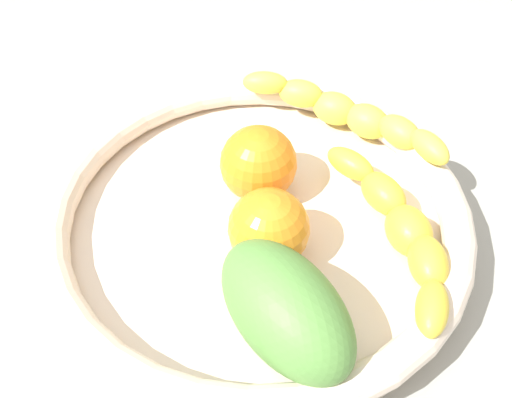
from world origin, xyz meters
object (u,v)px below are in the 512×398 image
Objects in this scene: orange_front at (269,228)px; mango_green at (286,309)px; orange_mid_left at (258,164)px; banana_draped_right at (401,229)px; fruit_bowl at (256,220)px; banana_draped_left at (348,113)px.

mango_green is at bearing 32.32° from orange_front.
banana_draped_right is at bearing 84.91° from orange_mid_left.
fruit_bowl is at bearing -78.42° from banana_draped_right.
mango_green is (11.48, -5.40, 1.25)cm from banana_draped_right.
orange_front is 0.52× the size of mango_green.
orange_front is at bearing 40.92° from fruit_bowl.
banana_draped_left is 1.77× the size of mango_green.
orange_mid_left reaches higher than banana_draped_left.
fruit_bowl is at bearing -13.64° from banana_draped_left.
banana_draped_left is 23.38cm from mango_green.
banana_draped_left is at bearing 176.21° from orange_front.
orange_mid_left is 14.83cm from mango_green.
mango_green reaches higher than orange_mid_left.
mango_green is at bearing 35.05° from fruit_bowl.
banana_draped_left is 11.60cm from orange_mid_left.
banana_draped_left is 16.83cm from orange_front.
orange_front is at bearing -147.68° from mango_green.
orange_front is at bearing -3.79° from banana_draped_left.
fruit_bowl is at bearing -144.95° from mango_green.
orange_front is at bearing 30.63° from orange_mid_left.
fruit_bowl is at bearing 21.17° from orange_mid_left.
fruit_bowl is 14.75cm from banana_draped_left.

